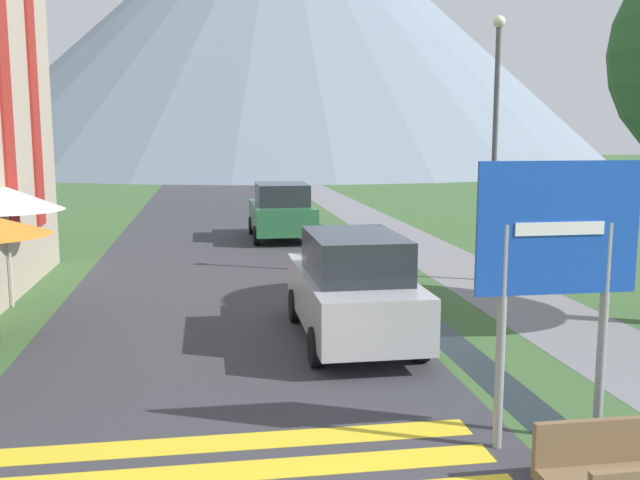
% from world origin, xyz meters
% --- Properties ---
extents(ground_plane, '(160.00, 160.00, 0.00)m').
position_xyz_m(ground_plane, '(0.00, 20.00, 0.00)').
color(ground_plane, '#3D6033').
extents(road, '(6.40, 60.00, 0.01)m').
position_xyz_m(road, '(-2.50, 30.00, 0.00)').
color(road, '#38383D').
rests_on(road, ground_plane).
extents(footpath, '(2.20, 60.00, 0.01)m').
position_xyz_m(footpath, '(3.60, 30.00, 0.00)').
color(footpath, slate).
rests_on(footpath, ground_plane).
extents(drainage_channel, '(0.60, 60.00, 0.00)m').
position_xyz_m(drainage_channel, '(1.20, 30.00, 0.00)').
color(drainage_channel, black).
rests_on(drainage_channel, ground_plane).
extents(crosswalk_marking, '(5.44, 1.84, 0.01)m').
position_xyz_m(crosswalk_marking, '(-2.50, 3.68, 0.01)').
color(crosswalk_marking, yellow).
rests_on(crosswalk_marking, ground_plane).
extents(mountain_distant, '(71.47, 71.47, 32.29)m').
position_xyz_m(mountain_distant, '(5.75, 78.91, 16.14)').
color(mountain_distant, slate).
rests_on(mountain_distant, ground_plane).
extents(road_sign, '(1.82, 0.11, 3.15)m').
position_xyz_m(road_sign, '(0.95, 3.80, 2.11)').
color(road_sign, gray).
rests_on(road_sign, ground_plane).
extents(parked_car_near, '(1.78, 4.15, 1.82)m').
position_xyz_m(parked_car_near, '(-0.40, 8.07, 0.91)').
color(parked_car_near, '#B2B2B7').
rests_on(parked_car_near, ground_plane).
extents(parked_car_far, '(1.98, 3.90, 1.82)m').
position_xyz_m(parked_car_far, '(-0.38, 19.68, 0.91)').
color(parked_car_far, '#28663D').
rests_on(parked_car_far, ground_plane).
extents(cafe_umbrella_rear_white, '(2.19, 2.19, 2.40)m').
position_xyz_m(cafe_umbrella_rear_white, '(-6.62, 11.40, 2.16)').
color(cafe_umbrella_rear_white, '#B7B2A8').
rests_on(cafe_umbrella_rear_white, ground_plane).
extents(streetlamp, '(0.28, 0.28, 6.02)m').
position_xyz_m(streetlamp, '(3.77, 12.36, 3.51)').
color(streetlamp, '#515156').
rests_on(streetlamp, ground_plane).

